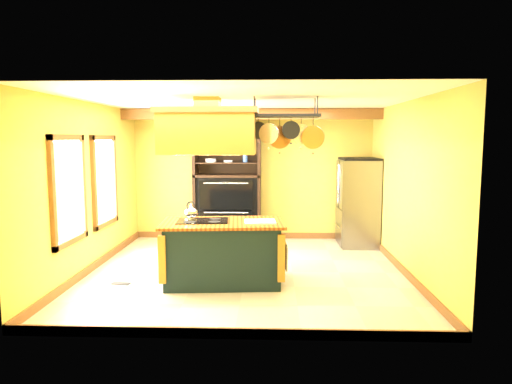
# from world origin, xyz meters

# --- Properties ---
(floor) EXTENTS (5.00, 5.00, 0.00)m
(floor) POSITION_xyz_m (0.00, 0.00, 0.00)
(floor) COLOR beige
(floor) RESTS_ON ground
(ceiling) EXTENTS (5.00, 5.00, 0.00)m
(ceiling) POSITION_xyz_m (0.00, 0.00, 2.70)
(ceiling) COLOR white
(ceiling) RESTS_ON wall_back
(wall_back) EXTENTS (5.00, 0.02, 2.70)m
(wall_back) POSITION_xyz_m (0.00, 2.50, 1.35)
(wall_back) COLOR gold
(wall_back) RESTS_ON floor
(wall_front) EXTENTS (5.00, 0.02, 2.70)m
(wall_front) POSITION_xyz_m (0.00, -2.50, 1.35)
(wall_front) COLOR gold
(wall_front) RESTS_ON floor
(wall_left) EXTENTS (0.02, 5.00, 2.70)m
(wall_left) POSITION_xyz_m (-2.50, 0.00, 1.35)
(wall_left) COLOR gold
(wall_left) RESTS_ON floor
(wall_right) EXTENTS (0.02, 5.00, 2.70)m
(wall_right) POSITION_xyz_m (2.50, 0.00, 1.35)
(wall_right) COLOR gold
(wall_right) RESTS_ON floor
(ceiling_beam) EXTENTS (5.00, 0.15, 0.20)m
(ceiling_beam) POSITION_xyz_m (0.00, 1.70, 2.59)
(ceiling_beam) COLOR brown
(ceiling_beam) RESTS_ON ceiling
(window_near) EXTENTS (0.06, 1.06, 1.56)m
(window_near) POSITION_xyz_m (-2.47, -0.80, 1.40)
(window_near) COLOR brown
(window_near) RESTS_ON wall_left
(window_far) EXTENTS (0.06, 1.06, 1.56)m
(window_far) POSITION_xyz_m (-2.47, 0.60, 1.40)
(window_far) COLOR brown
(window_far) RESTS_ON wall_left
(kitchen_island) EXTENTS (1.84, 1.12, 1.11)m
(kitchen_island) POSITION_xyz_m (-0.31, -0.59, 0.47)
(kitchen_island) COLOR black
(kitchen_island) RESTS_ON floor
(range_hood) EXTENTS (1.43, 0.81, 0.80)m
(range_hood) POSITION_xyz_m (-0.51, -0.59, 2.25)
(range_hood) COLOR #C17930
(range_hood) RESTS_ON ceiling
(pot_rack) EXTENTS (1.06, 0.48, 0.72)m
(pot_rack) POSITION_xyz_m (0.61, -0.59, 2.32)
(pot_rack) COLOR black
(pot_rack) RESTS_ON ceiling
(refrigerator) EXTENTS (0.74, 0.87, 1.71)m
(refrigerator) POSITION_xyz_m (2.11, 1.90, 0.83)
(refrigerator) COLOR gray
(refrigerator) RESTS_ON floor
(hutch) EXTENTS (1.37, 0.62, 2.42)m
(hutch) POSITION_xyz_m (-0.51, 2.24, 0.93)
(hutch) COLOR black
(hutch) RESTS_ON floor
(floor_register) EXTENTS (0.29, 0.16, 0.01)m
(floor_register) POSITION_xyz_m (-1.81, -0.69, 0.01)
(floor_register) COLOR black
(floor_register) RESTS_ON floor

